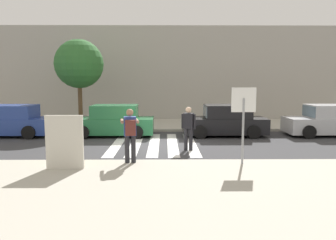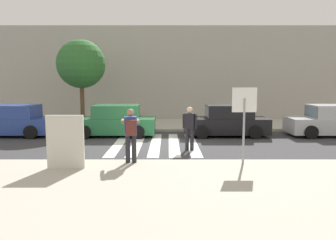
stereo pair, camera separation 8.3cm
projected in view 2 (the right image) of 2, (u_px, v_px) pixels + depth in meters
name	position (u px, v px, depth m)	size (l,w,h in m)	color
ground_plane	(154.00, 145.00, 14.06)	(120.00, 120.00, 0.00)	#38383A
sidewalk_near	(144.00, 192.00, 7.90)	(60.00, 6.00, 0.14)	#B2AD9E
sidewalk_far	(158.00, 125.00, 20.01)	(60.00, 4.80, 0.14)	#B2AD9E
building_facade_far	(159.00, 74.00, 24.00)	(56.00, 4.00, 6.38)	#ADA89E
crosswalk_stripe_0	(118.00, 144.00, 14.25)	(0.44, 5.20, 0.01)	silver
crosswalk_stripe_1	(136.00, 144.00, 14.26)	(0.44, 5.20, 0.01)	silver
crosswalk_stripe_2	(154.00, 144.00, 14.26)	(0.44, 5.20, 0.01)	silver
crosswalk_stripe_3	(173.00, 144.00, 14.26)	(0.44, 5.20, 0.01)	silver
crosswalk_stripe_4	(191.00, 144.00, 14.27)	(0.44, 5.20, 0.01)	silver
stop_sign	(243.00, 109.00, 10.12)	(0.76, 0.08, 2.39)	gray
photographer_with_backpack	(129.00, 131.00, 10.31)	(0.67, 0.90, 1.72)	#232328
pedestrian_crossing	(188.00, 126.00, 12.84)	(0.55, 0.36, 1.72)	#232328
parked_car_blue	(11.00, 122.00, 16.23)	(4.10, 1.92, 1.55)	#284293
parked_car_green	(113.00, 121.00, 16.25)	(4.10, 1.92, 1.55)	#236B3D
parked_car_black	(225.00, 121.00, 16.27)	(4.10, 1.92, 1.55)	black
parked_car_silver	(329.00, 121.00, 16.29)	(4.10, 1.92, 1.55)	#B7BABF
street_tree_west	(80.00, 64.00, 18.44)	(2.74, 2.74, 4.91)	brown
advertising_board	(64.00, 142.00, 9.68)	(1.10, 0.11, 1.60)	beige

